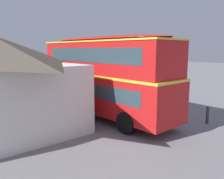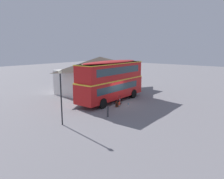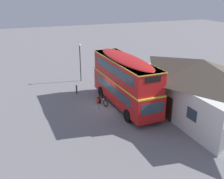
{
  "view_description": "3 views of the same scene",
  "coord_description": "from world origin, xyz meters",
  "px_view_note": "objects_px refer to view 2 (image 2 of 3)",
  "views": [
    {
      "loc": [
        -10.61,
        9.97,
        4.05
      ],
      "look_at": [
        1.0,
        0.31,
        1.49
      ],
      "focal_mm": 38.16,
      "sensor_mm": 36.0,
      "label": 1
    },
    {
      "loc": [
        -18.69,
        -14.4,
        6.24
      ],
      "look_at": [
        -0.42,
        0.48,
        1.65
      ],
      "focal_mm": 34.53,
      "sensor_mm": 36.0,
      "label": 2
    },
    {
      "loc": [
        21.67,
        -8.3,
        10.44
      ],
      "look_at": [
        0.82,
        -0.09,
        1.97
      ],
      "focal_mm": 42.68,
      "sensor_mm": 36.0,
      "label": 3
    }
  ],
  "objects_px": {
    "water_bottle_clear_plastic": "(128,105)",
    "kerb_bollard": "(108,112)",
    "touring_bicycle": "(119,102)",
    "street_lamp": "(61,91)",
    "double_decker_bus": "(111,79)",
    "backpack_on_ground": "(117,104)",
    "water_bottle_blue_sports": "(128,104)"
  },
  "relations": [
    {
      "from": "touring_bicycle",
      "to": "backpack_on_ground",
      "type": "height_order",
      "value": "touring_bicycle"
    },
    {
      "from": "backpack_on_ground",
      "to": "street_lamp",
      "type": "relative_size",
      "value": 0.13
    },
    {
      "from": "touring_bicycle",
      "to": "street_lamp",
      "type": "bearing_deg",
      "value": 179.66
    },
    {
      "from": "water_bottle_blue_sports",
      "to": "street_lamp",
      "type": "height_order",
      "value": "street_lamp"
    },
    {
      "from": "double_decker_bus",
      "to": "kerb_bollard",
      "type": "height_order",
      "value": "double_decker_bus"
    },
    {
      "from": "water_bottle_clear_plastic",
      "to": "double_decker_bus",
      "type": "bearing_deg",
      "value": 76.43
    },
    {
      "from": "touring_bicycle",
      "to": "water_bottle_blue_sports",
      "type": "relative_size",
      "value": 7.14
    },
    {
      "from": "double_decker_bus",
      "to": "water_bottle_blue_sports",
      "type": "xyz_separation_m",
      "value": [
        -0.13,
        -2.53,
        -2.54
      ]
    },
    {
      "from": "backpack_on_ground",
      "to": "water_bottle_clear_plastic",
      "type": "distance_m",
      "value": 1.23
    },
    {
      "from": "touring_bicycle",
      "to": "kerb_bollard",
      "type": "relative_size",
      "value": 1.69
    },
    {
      "from": "double_decker_bus",
      "to": "kerb_bollard",
      "type": "xyz_separation_m",
      "value": [
        -4.76,
        -3.46,
        -2.14
      ]
    },
    {
      "from": "touring_bicycle",
      "to": "water_bottle_blue_sports",
      "type": "bearing_deg",
      "value": -32.58
    },
    {
      "from": "touring_bicycle",
      "to": "kerb_bollard",
      "type": "bearing_deg",
      "value": -158.08
    },
    {
      "from": "double_decker_bus",
      "to": "kerb_bollard",
      "type": "relative_size",
      "value": 10.16
    },
    {
      "from": "water_bottle_clear_plastic",
      "to": "kerb_bollard",
      "type": "relative_size",
      "value": 0.24
    },
    {
      "from": "water_bottle_blue_sports",
      "to": "kerb_bollard",
      "type": "relative_size",
      "value": 0.24
    },
    {
      "from": "double_decker_bus",
      "to": "kerb_bollard",
      "type": "bearing_deg",
      "value": -143.98
    },
    {
      "from": "double_decker_bus",
      "to": "touring_bicycle",
      "type": "bearing_deg",
      "value": -117.73
    },
    {
      "from": "kerb_bollard",
      "to": "water_bottle_clear_plastic",
      "type": "bearing_deg",
      "value": 8.04
    },
    {
      "from": "touring_bicycle",
      "to": "backpack_on_ground",
      "type": "distance_m",
      "value": 0.57
    },
    {
      "from": "backpack_on_ground",
      "to": "kerb_bollard",
      "type": "relative_size",
      "value": 0.61
    },
    {
      "from": "double_decker_bus",
      "to": "backpack_on_ground",
      "type": "height_order",
      "value": "double_decker_bus"
    },
    {
      "from": "backpack_on_ground",
      "to": "water_bottle_clear_plastic",
      "type": "relative_size",
      "value": 2.48
    },
    {
      "from": "double_decker_bus",
      "to": "street_lamp",
      "type": "relative_size",
      "value": 2.19
    },
    {
      "from": "touring_bicycle",
      "to": "street_lamp",
      "type": "distance_m",
      "value": 8.05
    },
    {
      "from": "backpack_on_ground",
      "to": "street_lamp",
      "type": "height_order",
      "value": "street_lamp"
    },
    {
      "from": "double_decker_bus",
      "to": "street_lamp",
      "type": "height_order",
      "value": "double_decker_bus"
    },
    {
      "from": "water_bottle_blue_sports",
      "to": "street_lamp",
      "type": "xyz_separation_m",
      "value": [
        -8.57,
        0.62,
        2.69
      ]
    },
    {
      "from": "street_lamp",
      "to": "water_bottle_blue_sports",
      "type": "bearing_deg",
      "value": -4.12
    },
    {
      "from": "double_decker_bus",
      "to": "backpack_on_ground",
      "type": "xyz_separation_m",
      "value": [
        -1.59,
        -2.06,
        -2.34
      ]
    },
    {
      "from": "water_bottle_clear_plastic",
      "to": "street_lamp",
      "type": "height_order",
      "value": "street_lamp"
    },
    {
      "from": "touring_bicycle",
      "to": "street_lamp",
      "type": "height_order",
      "value": "street_lamp"
    }
  ]
}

